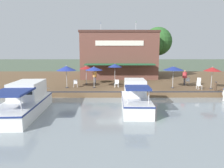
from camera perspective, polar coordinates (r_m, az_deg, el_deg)
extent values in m
plane|color=#4C5B47|center=(20.05, 5.70, -4.12)|extent=(220.00, 220.00, 0.00)
cube|color=brown|center=(30.77, 3.60, 1.11)|extent=(22.00, 56.00, 0.60)
cube|color=#2D2D33|center=(20.00, 5.70, -2.24)|extent=(0.20, 50.40, 0.10)
cube|color=brown|center=(33.11, 1.79, 8.05)|extent=(9.16, 11.27, 6.72)
cube|color=#472A23|center=(33.23, 1.83, 14.11)|extent=(9.34, 11.50, 0.30)
cube|color=#235633|center=(27.68, 2.19, 5.64)|extent=(1.80, 9.58, 0.16)
cube|color=silver|center=(28.51, 2.16, 11.59)|extent=(0.08, 6.76, 0.70)
cylinder|color=silver|center=(33.54, 6.83, 15.60)|extent=(0.06, 0.06, 2.15)
cube|color=#337547|center=(33.48, 6.91, 17.20)|extent=(0.36, 0.03, 0.24)
cylinder|color=silver|center=(33.33, -3.20, 15.51)|extent=(0.06, 0.06, 1.94)
cube|color=#2D5193|center=(33.25, -3.23, 16.95)|extent=(0.36, 0.03, 0.24)
cylinder|color=#B7B7B7|center=(24.22, 26.57, 1.37)|extent=(0.06, 0.06, 2.23)
cylinder|color=#2D2D33|center=(24.37, 26.39, -1.16)|extent=(0.36, 0.36, 0.06)
cone|color=maroon|center=(24.12, 26.74, 3.83)|extent=(1.80, 1.80, 0.43)
cone|color=white|center=(24.12, 26.75, 3.88)|extent=(1.11, 1.11, 0.34)
sphere|color=white|center=(24.10, 26.78, 4.34)|extent=(0.08, 0.08, 0.08)
cylinder|color=#B7B7B7|center=(25.09, -7.36, 2.37)|extent=(0.06, 0.06, 2.12)
cylinder|color=#2D2D33|center=(25.23, -7.31, 0.05)|extent=(0.36, 0.36, 0.06)
cone|color=maroon|center=(24.99, -7.41, 4.68)|extent=(1.70, 1.70, 0.32)
cone|color=white|center=(24.99, -7.41, 4.73)|extent=(1.06, 1.06, 0.25)
sphere|color=white|center=(24.98, -7.42, 5.04)|extent=(0.08, 0.08, 0.08)
cylinder|color=#B7B7B7|center=(25.51, 0.83, 2.82)|extent=(0.06, 0.06, 2.35)
cylinder|color=#2D2D33|center=(25.66, 0.82, 0.27)|extent=(0.36, 0.36, 0.06)
cone|color=navy|center=(25.41, 0.84, 5.32)|extent=(1.80, 1.80, 0.41)
cone|color=yellow|center=(25.41, 0.84, 5.36)|extent=(1.12, 1.12, 0.33)
sphere|color=yellow|center=(25.40, 0.84, 5.78)|extent=(0.08, 0.08, 0.08)
cylinder|color=#B7B7B7|center=(22.82, -12.83, 1.76)|extent=(0.06, 0.06, 2.28)
cylinder|color=#2D2D33|center=(22.98, -12.73, -0.99)|extent=(0.36, 0.36, 0.06)
cone|color=navy|center=(22.71, -12.92, 4.42)|extent=(2.16, 2.16, 0.50)
cone|color=white|center=(22.71, -12.92, 4.47)|extent=(1.34, 1.34, 0.40)
sphere|color=white|center=(22.69, -12.95, 5.06)|extent=(0.08, 0.08, 0.08)
cylinder|color=#B7B7B7|center=(22.50, -5.15, 1.77)|extent=(0.06, 0.06, 2.22)
cylinder|color=#2D2D33|center=(22.67, -5.11, -0.94)|extent=(0.36, 0.36, 0.06)
cone|color=navy|center=(22.39, -5.18, 4.44)|extent=(1.94, 1.94, 0.38)
cone|color=white|center=(22.39, -5.18, 4.49)|extent=(1.21, 1.21, 0.31)
sphere|color=white|center=(22.38, -5.19, 4.93)|extent=(0.08, 0.08, 0.08)
cylinder|color=#B7B7B7|center=(23.18, 17.03, 1.69)|extent=(0.06, 0.06, 2.27)
cylinder|color=#2D2D33|center=(23.34, 16.90, -1.01)|extent=(0.36, 0.36, 0.06)
cone|color=navy|center=(23.07, 17.15, 4.33)|extent=(2.28, 2.28, 0.43)
cone|color=yellow|center=(23.07, 17.15, 4.38)|extent=(1.42, 1.42, 0.34)
sphere|color=yellow|center=(23.06, 17.18, 4.86)|extent=(0.08, 0.08, 0.08)
cube|color=white|center=(23.46, -22.23, -0.80)|extent=(0.05, 0.05, 0.42)
cube|color=white|center=(23.50, -23.20, -0.84)|extent=(0.05, 0.05, 0.42)
cube|color=white|center=(23.85, -22.14, -0.64)|extent=(0.05, 0.05, 0.42)
cube|color=white|center=(23.89, -23.10, -0.68)|extent=(0.05, 0.05, 0.42)
cube|color=white|center=(23.64, -22.70, -0.23)|extent=(0.55, 0.55, 0.05)
cube|color=white|center=(23.80, -22.68, 0.38)|extent=(0.16, 0.43, 0.40)
cube|color=white|center=(26.16, 21.21, 0.23)|extent=(0.05, 0.05, 0.42)
cube|color=white|center=(26.18, 20.33, 0.28)|extent=(0.05, 0.05, 0.42)
cube|color=white|center=(26.56, 21.24, 0.35)|extent=(0.05, 0.05, 0.42)
cube|color=white|center=(26.57, 20.38, 0.40)|extent=(0.05, 0.05, 0.42)
cube|color=white|center=(26.34, 20.81, 0.77)|extent=(0.58, 0.58, 0.05)
cube|color=white|center=(26.51, 20.86, 1.31)|extent=(0.21, 0.42, 0.40)
cube|color=white|center=(26.51, 23.96, 0.17)|extent=(0.05, 0.05, 0.42)
cube|color=white|center=(26.53, 23.10, 0.23)|extent=(0.05, 0.05, 0.42)
cube|color=white|center=(26.91, 23.99, 0.29)|extent=(0.05, 0.05, 0.42)
cube|color=white|center=(26.92, 23.14, 0.35)|extent=(0.05, 0.05, 0.42)
cube|color=white|center=(26.69, 23.58, 0.71)|extent=(0.59, 0.59, 0.05)
cube|color=white|center=(26.86, 23.63, 1.24)|extent=(0.23, 0.41, 0.40)
cube|color=white|center=(22.97, -9.91, -0.45)|extent=(0.05, 0.05, 0.42)
cube|color=white|center=(22.98, -10.91, -0.47)|extent=(0.05, 0.05, 0.42)
cube|color=white|center=(23.37, -9.90, -0.28)|extent=(0.05, 0.05, 0.42)
cube|color=white|center=(23.38, -10.88, -0.31)|extent=(0.05, 0.05, 0.42)
cube|color=white|center=(23.14, -10.41, 0.14)|extent=(0.50, 0.50, 0.05)
cube|color=white|center=(23.31, -10.42, 0.76)|extent=(0.11, 0.44, 0.40)
cube|color=white|center=(23.32, 24.29, -0.98)|extent=(0.04, 0.04, 0.42)
cube|color=white|center=(23.15, 23.41, -1.00)|extent=(0.04, 0.04, 0.42)
cube|color=white|center=(23.68, 23.86, -0.81)|extent=(0.04, 0.04, 0.42)
cube|color=white|center=(23.50, 22.99, -0.83)|extent=(0.04, 0.04, 0.42)
cube|color=white|center=(23.38, 23.67, -0.39)|extent=(0.46, 0.46, 0.05)
cube|color=white|center=(23.52, 23.49, 0.23)|extent=(0.06, 0.44, 0.40)
cube|color=white|center=(22.48, 1.73, -0.52)|extent=(0.05, 0.05, 0.42)
cube|color=white|center=(22.56, 0.73, -0.48)|extent=(0.05, 0.05, 0.42)
cube|color=white|center=(22.87, 1.91, -0.36)|extent=(0.05, 0.05, 0.42)
cube|color=white|center=(22.94, 0.93, -0.32)|extent=(0.05, 0.05, 0.42)
cube|color=white|center=(22.68, 1.33, 0.11)|extent=(0.52, 0.52, 0.05)
cube|color=white|center=(22.84, 1.42, 0.74)|extent=(0.13, 0.44, 0.40)
cylinder|color=#4C4C56|center=(25.30, -4.76, 1.04)|extent=(0.13, 0.13, 0.87)
cylinder|color=#4C4C56|center=(25.33, -5.16, 1.04)|extent=(0.13, 0.13, 0.87)
cylinder|color=orange|center=(25.21, -4.99, 2.78)|extent=(0.51, 0.51, 0.69)
sphere|color=#9E7051|center=(25.17, -5.00, 3.83)|extent=(0.23, 0.23, 0.23)
cylinder|color=#4C4C56|center=(25.63, 20.06, 0.64)|extent=(0.13, 0.13, 0.88)
cylinder|color=#4C4C56|center=(25.79, 19.90, 0.70)|extent=(0.13, 0.13, 0.88)
cylinder|color=#B23338|center=(25.62, 20.08, 2.42)|extent=(0.52, 0.52, 0.70)
sphere|color=#9E7051|center=(25.57, 20.13, 3.47)|extent=(0.24, 0.24, 0.24)
cube|color=white|center=(15.68, 6.77, -5.68)|extent=(5.25, 2.18, 1.02)
ellipsoid|color=white|center=(18.19, 6.00, -3.59)|extent=(1.89, 1.98, 1.02)
cube|color=navy|center=(15.57, 6.80, -4.15)|extent=(5.31, 2.22, 0.10)
cube|color=white|center=(16.32, 6.54, -0.94)|extent=(2.24, 1.69, 1.29)
cube|color=black|center=(15.24, 6.92, -1.06)|extent=(0.10, 1.43, 0.45)
cube|color=navy|center=(14.17, 7.35, -1.07)|extent=(1.93, 1.78, 0.13)
cylinder|color=silver|center=(13.81, 10.50, -3.51)|extent=(0.05, 0.05, 0.99)
cylinder|color=silver|center=(13.66, 4.57, -3.53)|extent=(0.05, 0.05, 0.99)
cube|color=white|center=(15.93, -24.07, -6.27)|extent=(6.84, 2.80, 0.97)
ellipsoid|color=white|center=(19.01, -20.45, -3.64)|extent=(2.48, 2.47, 0.97)
cube|color=navy|center=(15.83, -24.16, -4.85)|extent=(6.92, 2.84, 0.10)
cube|color=white|center=(16.77, -22.87, -1.50)|extent=(3.30, 2.14, 1.28)
cube|color=black|center=(15.29, -24.90, -1.99)|extent=(0.14, 1.74, 0.45)
cube|color=navy|center=(14.18, -26.73, -2.06)|extent=(2.92, 2.25, 0.13)
cylinder|color=silver|center=(13.18, -24.57, -4.95)|extent=(0.05, 0.05, 1.01)
cylinder|color=silver|center=(19.12, -20.34, -1.16)|extent=(0.13, 1.99, 0.04)
cylinder|color=#473323|center=(22.68, 27.51, -0.76)|extent=(0.18, 0.18, 0.98)
cylinder|color=#2D2D33|center=(22.60, 27.60, 0.52)|extent=(0.22, 0.22, 0.04)
cylinder|color=brown|center=(36.23, 12.69, 5.75)|extent=(0.30, 0.30, 3.97)
sphere|color=#2D6028|center=(36.22, 12.91, 11.78)|extent=(4.88, 4.88, 4.88)
sphere|color=#2D6028|center=(35.09, 12.06, 11.11)|extent=(3.41, 3.41, 3.41)
cylinder|color=brown|center=(36.96, 7.23, 5.71)|extent=(0.35, 0.35, 3.65)
sphere|color=#285623|center=(36.91, 7.33, 10.85)|extent=(3.96, 3.96, 3.96)
sphere|color=#285623|center=(36.04, 6.54, 10.28)|extent=(2.77, 2.77, 2.77)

